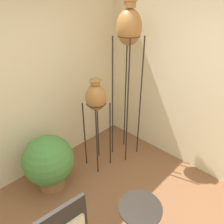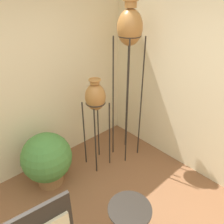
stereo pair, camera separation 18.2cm
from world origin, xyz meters
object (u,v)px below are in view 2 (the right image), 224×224
(vase_stand_tall, at_px, (130,32))
(side_table, at_px, (129,222))
(vase_stand_medium, at_px, (95,99))
(potted_plant, at_px, (47,159))

(vase_stand_tall, distance_m, side_table, 2.16)
(vase_stand_tall, xyz_separation_m, vase_stand_medium, (-0.50, 0.12, -0.82))
(vase_stand_medium, relative_size, potted_plant, 1.79)
(vase_stand_tall, height_order, side_table, vase_stand_tall)
(potted_plant, bearing_deg, vase_stand_medium, -10.73)
(vase_stand_medium, distance_m, potted_plant, 1.04)
(vase_stand_tall, distance_m, potted_plant, 1.98)
(vase_stand_medium, relative_size, side_table, 2.08)
(vase_stand_tall, bearing_deg, potted_plant, 168.26)
(vase_stand_medium, height_order, potted_plant, vase_stand_medium)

